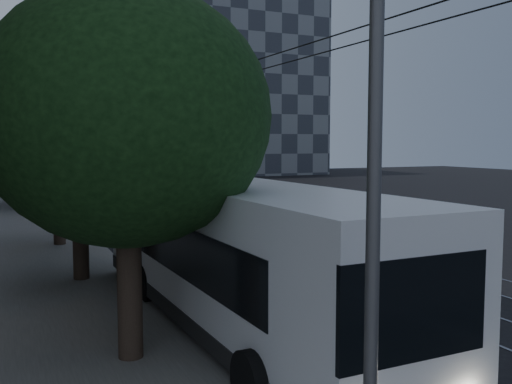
{
  "coord_description": "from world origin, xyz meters",
  "views": [
    {
      "loc": [
        -8.57,
        -14.46,
        3.99
      ],
      "look_at": [
        -0.49,
        3.28,
        2.29
      ],
      "focal_mm": 40.0,
      "sensor_mm": 36.0,
      "label": 1
    }
  ],
  "objects": [
    {
      "name": "ground",
      "position": [
        0.0,
        0.0,
        0.0
      ],
      "size": [
        120.0,
        120.0,
        0.0
      ],
      "primitive_type": "plane",
      "color": "black",
      "rests_on": "ground"
    },
    {
      "name": "sidewalk",
      "position": [
        -7.5,
        20.0,
        0.07
      ],
      "size": [
        5.0,
        90.0,
        0.15
      ],
      "primitive_type": "cube",
      "color": "slate",
      "rests_on": "ground"
    },
    {
      "name": "tram_rails",
      "position": [
        2.5,
        20.0,
        0.01
      ],
      "size": [
        4.52,
        90.0,
        0.02
      ],
      "color": "gray",
      "rests_on": "ground"
    },
    {
      "name": "overhead_wires",
      "position": [
        -4.97,
        20.0,
        3.47
      ],
      "size": [
        2.23,
        90.0,
        6.0
      ],
      "color": "black",
      "rests_on": "ground"
    },
    {
      "name": "building_distant_right",
      "position": [
        18.0,
        55.0,
        12.0
      ],
      "size": [
        22.0,
        18.0,
        24.0
      ],
      "primitive_type": "cube",
      "color": "#343942",
      "rests_on": "ground"
    },
    {
      "name": "trolleybus",
      "position": [
        -4.1,
        -3.2,
        1.67
      ],
      "size": [
        2.85,
        12.22,
        5.63
      ],
      "rotation": [
        0.0,
        0.0,
        0.03
      ],
      "color": "silver",
      "rests_on": "ground"
    },
    {
      "name": "pickup_silver",
      "position": [
        -4.3,
        13.5,
        0.72
      ],
      "size": [
        4.09,
        5.71,
        1.44
      ],
      "primitive_type": "imported",
      "rotation": [
        0.0,
        0.0,
        0.36
      ],
      "color": "#93979A",
      "rests_on": "ground"
    },
    {
      "name": "car_white_a",
      "position": [
        -4.07,
        19.0,
        0.7
      ],
      "size": [
        1.89,
        4.21,
        1.4
      ],
      "primitive_type": "imported",
      "rotation": [
        0.0,
        0.0,
        -0.06
      ],
      "color": "white",
      "rests_on": "ground"
    },
    {
      "name": "car_white_b",
      "position": [
        -3.44,
        20.82,
        0.76
      ],
      "size": [
        3.31,
        5.59,
        1.52
      ],
      "primitive_type": "imported",
      "rotation": [
        0.0,
        0.0,
        -0.24
      ],
      "color": "silver",
      "rests_on": "ground"
    },
    {
      "name": "car_white_c",
      "position": [
        -2.7,
        24.5,
        0.74
      ],
      "size": [
        2.85,
        4.73,
        1.47
      ],
      "primitive_type": "imported",
      "rotation": [
        0.0,
        0.0,
        0.31
      ],
      "color": "#B4B4B8",
      "rests_on": "ground"
    },
    {
      "name": "car_white_d",
      "position": [
        -2.83,
        33.22,
        0.71
      ],
      "size": [
        2.94,
        4.49,
        1.42
      ],
      "primitive_type": "imported",
      "rotation": [
        0.0,
        0.0,
        -0.33
      ],
      "color": "#B4B4B8",
      "rests_on": "ground"
    },
    {
      "name": "tree_0",
      "position": [
        -6.5,
        -4.5,
        4.43
      ],
      "size": [
        5.05,
        5.05,
        6.71
      ],
      "color": "#31221B",
      "rests_on": "ground"
    },
    {
      "name": "tree_1",
      "position": [
        -6.5,
        1.99,
        3.88
      ],
      "size": [
        4.51,
        4.51,
        5.92
      ],
      "color": "#31221B",
      "rests_on": "ground"
    },
    {
      "name": "tree_2",
      "position": [
        -6.5,
        8.0,
        4.49
      ],
      "size": [
        4.65,
        4.65,
        6.6
      ],
      "color": "#31221B",
      "rests_on": "ground"
    },
    {
      "name": "tree_3",
      "position": [
        -6.5,
        21.82,
        4.4
      ],
      "size": [
        5.51,
        5.51,
        6.89
      ],
      "color": "#31221B",
      "rests_on": "ground"
    },
    {
      "name": "tree_4",
      "position": [
        -6.5,
        24.0,
        3.97
      ],
      "size": [
        4.42,
        4.42,
        5.97
      ],
      "color": "#31221B",
      "rests_on": "ground"
    },
    {
      "name": "tree_5",
      "position": [
        -6.5,
        38.52,
        4.31
      ],
      "size": [
        5.29,
        5.29,
        6.7
      ],
      "color": "#31221B",
      "rests_on": "ground"
    },
    {
      "name": "streetlamp_near",
      "position": [
        -4.78,
        0.54,
        6.34
      ],
      "size": [
        2.54,
        0.44,
        10.58
      ],
      "color": "#565659",
      "rests_on": "ground"
    },
    {
      "name": "streetlamp_far",
      "position": [
        -4.8,
        19.13,
        5.41
      ],
      "size": [
        2.18,
        0.44,
        8.87
      ],
      "color": "#565659",
      "rests_on": "ground"
    }
  ]
}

